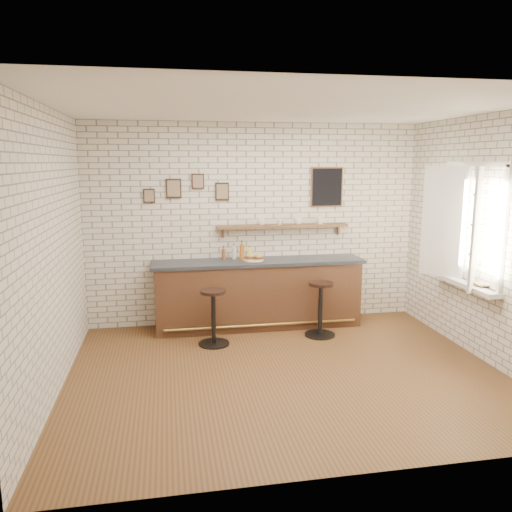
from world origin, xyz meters
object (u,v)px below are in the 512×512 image
Objects in this scene: shelf_cup_d at (320,221)px; book_upper at (475,284)px; shelf_cup_a at (262,222)px; bar_stool_left at (214,316)px; bar_stool_right at (320,307)px; bar_counter at (258,293)px; book_lower at (475,285)px; sandwich_plate at (254,260)px; condiment_bottle_yellow at (249,253)px; bitters_bottle_white at (234,253)px; ciabatta_sandwich at (254,257)px; shelf_cup_c at (298,221)px; shelf_cup_b at (280,222)px; bitters_bottle_brown at (224,254)px; bitters_bottle_amber at (242,251)px.

book_upper is (1.40, -1.88, -0.59)m from shelf_cup_d.
book_upper is at bearing -36.84° from shelf_cup_a.
bar_stool_left is 1.52m from bar_stool_right.
book_lower is (2.39, -1.68, 0.43)m from bar_counter.
sandwich_plate is 2.54× the size of shelf_cup_d.
condiment_bottle_yellow is 1.19m from shelf_cup_d.
bar_counter is at bearing -25.38° from bitters_bottle_white.
shelf_cup_a reaches higher than bar_counter.
bar_stool_left is (-0.73, -0.64, -0.10)m from bar_counter.
ciabatta_sandwich is at bearing 147.49° from bar_stool_right.
bar_stool_left is 2.23m from shelf_cup_d.
shelf_cup_c is at bearing 17.19° from bar_counter.
shelf_cup_a is at bearing 148.04° from shelf_cup_b.
shelf_cup_c is at bearing 16.97° from ciabatta_sandwich.
bar_counter is at bearing -174.02° from shelf_cup_d.
bitters_bottle_amber reaches higher than bitters_bottle_brown.
condiment_bottle_yellow is (-0.11, 0.16, 0.58)m from bar_counter.
condiment_bottle_yellow is at bearing 52.17° from bar_stool_left.
bar_stool_right reaches higher than bar_stool_left.
shelf_cup_c is at bearing 2.70° from bitters_bottle_amber.
book_upper is at bearing -35.02° from bar_counter.
shelf_cup_a is 0.28m from shelf_cup_b.
shelf_cup_b is 0.42× the size of book_lower.
bitters_bottle_amber is 3.19m from book_lower.
book_lower is (2.03, -1.88, -0.60)m from shelf_cup_b.
ciabatta_sandwich is 0.55m from shelf_cup_a.
shelf_cup_a is 1.36× the size of shelf_cup_b.
condiment_bottle_yellow is (0.23, -0.00, -0.01)m from bitters_bottle_white.
bar_counter is at bearing 176.96° from shelf_cup_b.
ciabatta_sandwich reaches higher than sandwich_plate.
bar_counter is 0.70m from bitters_bottle_white.
shelf_cup_b reaches higher than book_upper.
bitters_bottle_brown is at bearing 176.09° from shelf_cup_d.
bitters_bottle_brown reaches higher than bar_counter.
sandwich_plate is 1.09m from bar_stool_left.
shelf_cup_a reaches higher than book_lower.
shelf_cup_b is (0.85, 0.04, 0.45)m from bitters_bottle_brown.
bar_counter is at bearing -56.36° from condiment_bottle_yellow.
shelf_cup_c is at bearing 31.41° from bar_stool_left.
bar_counter is 11.33× the size of bitters_bottle_amber.
bitters_bottle_amber is 1.42m from bar_stool_right.
ciabatta_sandwich is 1.25× the size of book_lower.
shelf_cup_b is (0.43, 0.22, 0.53)m from sandwich_plate.
shelf_cup_c is at bearing 2.37° from bitters_bottle_white.
shelf_cup_c is (0.87, 0.04, 0.43)m from bitters_bottle_amber.
bar_counter is 1.06m from shelf_cup_a.
condiment_bottle_yellow is at bearing 176.65° from shelf_cup_d.
bitters_bottle_brown is at bearing -173.63° from shelf_cup_a.
sandwich_plate reaches higher than bar_stool_right.
shelf_cup_d reaches higher than bar_stool_left.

